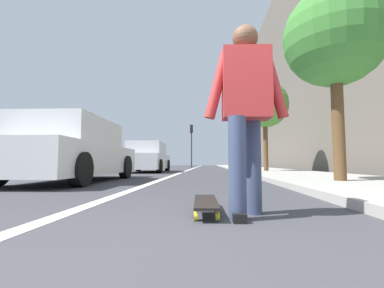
{
  "coord_description": "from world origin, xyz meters",
  "views": [
    {
      "loc": [
        -1.08,
        -0.07,
        0.45
      ],
      "look_at": [
        11.15,
        0.7,
        1.34
      ],
      "focal_mm": 24.47,
      "sensor_mm": 36.0,
      "label": 1
    }
  ],
  "objects_px": {
    "street_tree_mid": "(265,105)",
    "parked_car_near": "(74,152)",
    "parked_car_mid": "(148,158)",
    "street_tree_near": "(335,38)",
    "skateboard": "(206,203)",
    "skater_person": "(246,105)",
    "traffic_light": "(191,138)"
  },
  "relations": [
    {
      "from": "street_tree_mid",
      "to": "parked_car_near",
      "type": "bearing_deg",
      "value": 134.84
    },
    {
      "from": "parked_car_mid",
      "to": "street_tree_near",
      "type": "relative_size",
      "value": 1.15
    },
    {
      "from": "parked_car_near",
      "to": "street_tree_near",
      "type": "relative_size",
      "value": 1.15
    },
    {
      "from": "parked_car_mid",
      "to": "skateboard",
      "type": "bearing_deg",
      "value": -164.1
    },
    {
      "from": "skater_person",
      "to": "street_tree_mid",
      "type": "relative_size",
      "value": 0.39
    },
    {
      "from": "skateboard",
      "to": "street_tree_mid",
      "type": "bearing_deg",
      "value": -15.25
    },
    {
      "from": "skateboard",
      "to": "traffic_light",
      "type": "bearing_deg",
      "value": 4.02
    },
    {
      "from": "skater_person",
      "to": "traffic_light",
      "type": "distance_m",
      "value": 23.61
    },
    {
      "from": "skateboard",
      "to": "street_tree_near",
      "type": "distance_m",
      "value": 4.87
    },
    {
      "from": "skater_person",
      "to": "street_tree_mid",
      "type": "bearing_deg",
      "value": -13.11
    },
    {
      "from": "parked_car_near",
      "to": "street_tree_mid",
      "type": "bearing_deg",
      "value": -45.16
    },
    {
      "from": "skateboard",
      "to": "parked_car_mid",
      "type": "height_order",
      "value": "parked_car_mid"
    },
    {
      "from": "skateboard",
      "to": "street_tree_near",
      "type": "xyz_separation_m",
      "value": [
        2.94,
        -2.6,
        2.89
      ]
    },
    {
      "from": "skateboard",
      "to": "traffic_light",
      "type": "relative_size",
      "value": 0.2
    },
    {
      "from": "skater_person",
      "to": "street_tree_near",
      "type": "xyz_separation_m",
      "value": [
        3.09,
        -2.25,
        2.05
      ]
    },
    {
      "from": "skateboard",
      "to": "parked_car_mid",
      "type": "xyz_separation_m",
      "value": [
        10.56,
        3.01,
        0.61
      ]
    },
    {
      "from": "skateboard",
      "to": "parked_car_mid",
      "type": "relative_size",
      "value": 0.18
    },
    {
      "from": "skateboard",
      "to": "skater_person",
      "type": "bearing_deg",
      "value": -113.36
    },
    {
      "from": "skateboard",
      "to": "traffic_light",
      "type": "xyz_separation_m",
      "value": [
        23.29,
        1.64,
        2.83
      ]
    },
    {
      "from": "parked_car_mid",
      "to": "street_tree_near",
      "type": "distance_m",
      "value": 9.74
    },
    {
      "from": "street_tree_mid",
      "to": "parked_car_mid",
      "type": "bearing_deg",
      "value": 79.6
    },
    {
      "from": "skater_person",
      "to": "parked_car_mid",
      "type": "distance_m",
      "value": 11.23
    },
    {
      "from": "skateboard",
      "to": "traffic_light",
      "type": "height_order",
      "value": "traffic_light"
    },
    {
      "from": "parked_car_near",
      "to": "street_tree_mid",
      "type": "xyz_separation_m",
      "value": [
        5.79,
        -5.82,
        2.37
      ]
    },
    {
      "from": "skateboard",
      "to": "skater_person",
      "type": "height_order",
      "value": "skater_person"
    },
    {
      "from": "skateboard",
      "to": "street_tree_near",
      "type": "height_order",
      "value": "street_tree_near"
    },
    {
      "from": "street_tree_mid",
      "to": "skater_person",
      "type": "bearing_deg",
      "value": 166.89
    },
    {
      "from": "traffic_light",
      "to": "street_tree_near",
      "type": "height_order",
      "value": "traffic_light"
    },
    {
      "from": "street_tree_mid",
      "to": "street_tree_near",
      "type": "bearing_deg",
      "value": 180.0
    },
    {
      "from": "parked_car_mid",
      "to": "street_tree_mid",
      "type": "relative_size",
      "value": 1.11
    },
    {
      "from": "parked_car_near",
      "to": "street_tree_mid",
      "type": "height_order",
      "value": "street_tree_mid"
    },
    {
      "from": "parked_car_mid",
      "to": "street_tree_near",
      "type": "bearing_deg",
      "value": -143.65
    }
  ]
}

